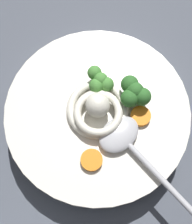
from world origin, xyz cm
name	(u,v)px	position (x,y,z in cm)	size (l,w,h in cm)	color
table_slab	(81,113)	(0.00, 0.00, 1.45)	(100.24, 100.24, 2.91)	#474C56
soup_bowl	(96,117)	(3.19, -0.32, 5.57)	(26.30, 26.30, 5.15)	silver
noodle_pile	(97,110)	(3.39, -0.38, 9.25)	(9.56, 9.37, 3.84)	silver
soup_spoon	(126,142)	(9.06, -1.53, 8.86)	(17.53, 6.81, 1.60)	#B7B7BC
broccoli_floret_center	(100,81)	(1.36, 3.13, 10.03)	(3.98, 3.42, 3.15)	#7A9E60
broccoli_floret_beside_chili	(134,93)	(6.16, 4.31, 10.45)	(4.83, 4.15, 3.82)	#7A9E60
carrot_slice_right	(92,160)	(6.80, -6.16, 8.43)	(2.93, 2.93, 0.75)	orange
carrot_slice_left	(140,116)	(8.59, 2.74, 8.44)	(2.85, 2.85, 0.76)	orange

